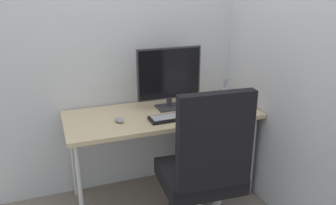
# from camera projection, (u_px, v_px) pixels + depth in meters

# --- Properties ---
(ground_plane) EXTENTS (8.00, 8.00, 0.00)m
(ground_plane) POSITION_uv_depth(u_px,v_px,m) (162.00, 194.00, 2.88)
(ground_plane) COLOR slate
(wall_back) EXTENTS (2.62, 0.04, 2.80)m
(wall_back) POSITION_uv_depth(u_px,v_px,m) (147.00, 19.00, 2.71)
(wall_back) COLOR silver
(wall_back) RESTS_ON ground_plane
(wall_side_right) EXTENTS (0.04, 1.77, 2.80)m
(wall_side_right) POSITION_uv_depth(u_px,v_px,m) (267.00, 22.00, 2.51)
(wall_side_right) COLOR silver
(wall_side_right) RESTS_ON ground_plane
(desk) EXTENTS (1.46, 0.61, 0.73)m
(desk) POSITION_uv_depth(u_px,v_px,m) (162.00, 119.00, 2.65)
(desk) COLOR #D1B78C
(desk) RESTS_ON ground_plane
(office_chair) EXTENTS (0.63, 0.65, 1.11)m
(office_chair) POSITION_uv_depth(u_px,v_px,m) (205.00, 166.00, 2.20)
(office_chair) COLOR black
(office_chair) RESTS_ON ground_plane
(filing_cabinet) EXTENTS (0.44, 0.48, 0.64)m
(filing_cabinet) POSITION_uv_depth(u_px,v_px,m) (216.00, 151.00, 2.93)
(filing_cabinet) COLOR slate
(filing_cabinet) RESTS_ON ground_plane
(monitor) EXTENTS (0.51, 0.16, 0.48)m
(monitor) POSITION_uv_depth(u_px,v_px,m) (169.00, 76.00, 2.65)
(monitor) COLOR #333338
(monitor) RESTS_ON desk
(keyboard) EXTENTS (0.42, 0.14, 0.03)m
(keyboard) POSITION_uv_depth(u_px,v_px,m) (177.00, 117.00, 2.52)
(keyboard) COLOR black
(keyboard) RESTS_ON desk
(mouse) EXTENTS (0.08, 0.10, 0.03)m
(mouse) POSITION_uv_depth(u_px,v_px,m) (119.00, 120.00, 2.45)
(mouse) COLOR gray
(mouse) RESTS_ON desk
(pen_holder) EXTENTS (0.07, 0.07, 0.17)m
(pen_holder) POSITION_uv_depth(u_px,v_px,m) (224.00, 93.00, 2.94)
(pen_holder) COLOR #9EA0A5
(pen_holder) RESTS_ON desk
(notebook) EXTENTS (0.21, 0.20, 0.01)m
(notebook) POSITION_uv_depth(u_px,v_px,m) (238.00, 109.00, 2.70)
(notebook) COLOR #B23333
(notebook) RESTS_ON desk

